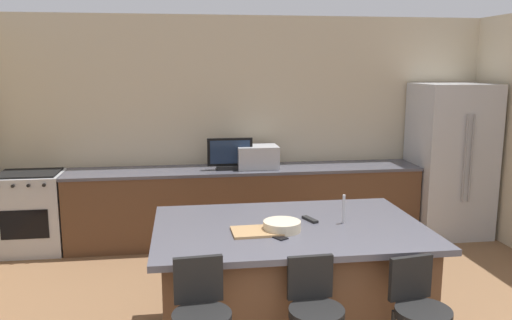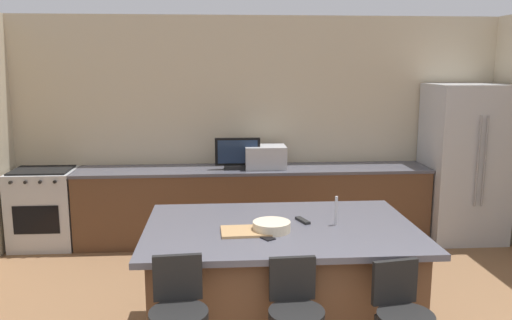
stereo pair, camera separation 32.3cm
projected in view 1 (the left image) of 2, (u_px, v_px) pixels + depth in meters
name	position (u px, v px, depth m)	size (l,w,h in m)	color
wall_back	(249.00, 127.00, 6.43)	(6.41, 0.12, 2.69)	beige
counter_back	(246.00, 205.00, 6.21)	(4.17, 0.62, 0.90)	brown
kitchen_island	(289.00, 283.00, 3.94)	(2.01, 1.33, 0.93)	black
refrigerator	(450.00, 160.00, 6.40)	(0.89, 0.79, 1.88)	#B7BABF
range_oven	(32.00, 212.00, 5.87)	(0.72, 0.63, 0.92)	#B7BABF
microwave	(257.00, 157.00, 6.13)	(0.48, 0.36, 0.27)	#B7BABF
tv_monitor	(230.00, 155.00, 6.02)	(0.53, 0.16, 0.37)	black
sink_faucet_back	(238.00, 157.00, 6.20)	(0.02, 0.02, 0.24)	#B2B2B7
sink_faucet_island	(344.00, 209.00, 3.90)	(0.02, 0.02, 0.22)	#B2B2B7
fruit_bowl	(282.00, 226.00, 3.73)	(0.27, 0.27, 0.07)	beige
cell_phone	(278.00, 237.00, 3.59)	(0.07, 0.15, 0.01)	black
tv_remote	(310.00, 219.00, 3.98)	(0.04, 0.17, 0.02)	black
cutting_board	(257.00, 231.00, 3.69)	(0.35, 0.26, 0.02)	#A87F51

